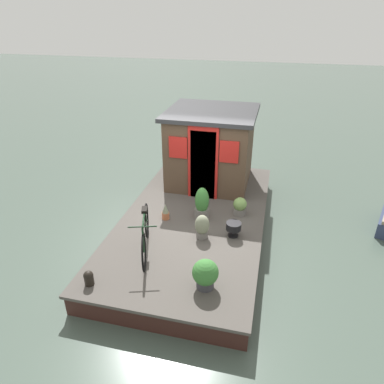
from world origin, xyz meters
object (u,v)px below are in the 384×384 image
object	(u,v)px
potted_plant_lavender	(202,204)
potted_plant_fern	(205,274)
houseboat_cabin	(211,147)
potted_plant_geranium	(240,206)
potted_plant_sage	(202,226)
potted_plant_succulent	(165,212)
mooring_bollard	(89,278)
charcoal_grill	(234,227)
bicycle	(145,234)

from	to	relation	value
potted_plant_lavender	potted_plant_fern	size ratio (longest dim) A/B	1.41
houseboat_cabin	potted_plant_geranium	distance (m)	1.99
potted_plant_geranium	potted_plant_sage	xyz separation A→B (m)	(-1.08, 0.63, 0.05)
potted_plant_succulent	potted_plant_sage	distance (m)	1.05
potted_plant_lavender	mooring_bollard	world-z (taller)	potted_plant_lavender
potted_plant_fern	mooring_bollard	distance (m)	1.96
potted_plant_succulent	potted_plant_fern	xyz separation A→B (m)	(-1.90, -1.29, 0.10)
potted_plant_geranium	charcoal_grill	size ratio (longest dim) A/B	1.33
houseboat_cabin	potted_plant_geranium	size ratio (longest dim) A/B	5.35
mooring_bollard	charcoal_grill	bearing A→B (deg)	-47.24
houseboat_cabin	potted_plant_succulent	world-z (taller)	houseboat_cabin
potted_plant_geranium	mooring_bollard	bearing A→B (deg)	142.85
potted_plant_fern	potted_plant_geranium	bearing A→B (deg)	-6.30
houseboat_cabin	charcoal_grill	xyz separation A→B (m)	(-2.43, -0.96, -0.75)
potted_plant_lavender	potted_plant_sage	bearing A→B (deg)	-167.32
potted_plant_succulent	potted_plant_lavender	world-z (taller)	potted_plant_lavender
potted_plant_geranium	potted_plant_lavender	bearing A→B (deg)	114.13
potted_plant_sage	charcoal_grill	world-z (taller)	potted_plant_sage
potted_plant_fern	charcoal_grill	xyz separation A→B (m)	(1.60, -0.25, -0.06)
potted_plant_fern	charcoal_grill	size ratio (longest dim) A/B	1.71
potted_plant_lavender	potted_plant_geranium	bearing A→B (deg)	-65.87
bicycle	potted_plant_succulent	size ratio (longest dim) A/B	4.52
potted_plant_succulent	houseboat_cabin	bearing A→B (deg)	-15.20
potted_plant_sage	potted_plant_fern	xyz separation A→B (m)	(-1.40, -0.36, 0.02)
potted_plant_geranium	potted_plant_sage	bearing A→B (deg)	149.48
potted_plant_lavender	potted_plant_fern	xyz separation A→B (m)	(-2.12, -0.52, -0.07)
bicycle	potted_plant_geranium	bearing A→B (deg)	-41.82
houseboat_cabin	potted_plant_succulent	size ratio (longest dim) A/B	5.99
houseboat_cabin	potted_plant_lavender	xyz separation A→B (m)	(-1.91, -0.19, -0.62)
potted_plant_geranium	potted_plant_lavender	distance (m)	0.88
houseboat_cabin	charcoal_grill	bearing A→B (deg)	-158.42
potted_plant_sage	potted_plant_lavender	distance (m)	0.74
potted_plant_geranium	mooring_bollard	world-z (taller)	potted_plant_geranium
potted_plant_fern	mooring_bollard	world-z (taller)	potted_plant_fern
bicycle	potted_plant_succulent	distance (m)	1.20
mooring_bollard	houseboat_cabin	bearing A→B (deg)	-15.16
bicycle	charcoal_grill	bearing A→B (deg)	-60.46
charcoal_grill	mooring_bollard	xyz separation A→B (m)	(-2.00, 2.16, -0.08)
potted_plant_geranium	potted_plant_sage	distance (m)	1.25
potted_plant_geranium	potted_plant_succulent	distance (m)	1.67
potted_plant_fern	bicycle	bearing A→B (deg)	61.42
charcoal_grill	mooring_bollard	size ratio (longest dim) A/B	1.14
houseboat_cabin	mooring_bollard	world-z (taller)	houseboat_cabin
potted_plant_fern	potted_plant_lavender	bearing A→B (deg)	13.82
houseboat_cabin	potted_plant_lavender	world-z (taller)	houseboat_cabin
houseboat_cabin	potted_plant_fern	distance (m)	4.15
mooring_bollard	potted_plant_geranium	bearing A→B (deg)	-37.15
potted_plant_sage	houseboat_cabin	bearing A→B (deg)	7.59
potted_plant_succulent	mooring_bollard	distance (m)	2.38
potted_plant_fern	mooring_bollard	size ratio (longest dim) A/B	1.96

